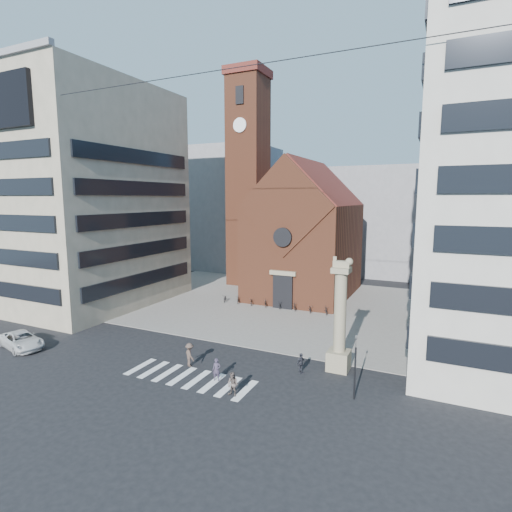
# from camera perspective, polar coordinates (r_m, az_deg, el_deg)

# --- Properties ---
(ground) EXTENTS (120.00, 120.00, 0.00)m
(ground) POSITION_cam_1_polar(r_m,az_deg,el_deg) (33.19, -7.27, -14.70)
(ground) COLOR black
(ground) RESTS_ON ground
(piazza) EXTENTS (46.00, 30.00, 0.05)m
(piazza) POSITION_cam_1_polar(r_m,az_deg,el_deg) (49.37, 4.74, -6.90)
(piazza) COLOR gray
(piazza) RESTS_ON ground
(zebra_crossing) EXTENTS (10.20, 3.20, 0.01)m
(zebra_crossing) POSITION_cam_1_polar(r_m,az_deg,el_deg) (30.64, -9.51, -16.77)
(zebra_crossing) COLOR white
(zebra_crossing) RESTS_ON ground
(church) EXTENTS (12.00, 16.65, 18.00)m
(church) POSITION_cam_1_polar(r_m,az_deg,el_deg) (53.59, 7.12, 2.93)
(church) COLOR brown
(church) RESTS_ON ground
(campanile) EXTENTS (5.50, 5.50, 31.20)m
(campanile) POSITION_cam_1_polar(r_m,az_deg,el_deg) (59.97, -1.12, 10.96)
(campanile) COLOR brown
(campanile) RESTS_ON ground
(building_left) EXTENTS (18.00, 20.00, 26.00)m
(building_left) POSITION_cam_1_polar(r_m,az_deg,el_deg) (54.05, -23.66, 7.67)
(building_left) COLOR tan
(building_left) RESTS_ON ground
(bg_block_left) EXTENTS (16.00, 14.00, 22.00)m
(bg_block_left) POSITION_cam_1_polar(r_m,az_deg,el_deg) (75.21, -3.89, 6.79)
(bg_block_left) COLOR gray
(bg_block_left) RESTS_ON ground
(bg_block_mid) EXTENTS (14.00, 12.00, 18.00)m
(bg_block_mid) POSITION_cam_1_polar(r_m,az_deg,el_deg) (71.57, 16.77, 4.78)
(bg_block_mid) COLOR gray
(bg_block_mid) RESTS_ON ground
(bg_block_right) EXTENTS (16.00, 14.00, 24.00)m
(bg_block_right) POSITION_cam_1_polar(r_m,az_deg,el_deg) (67.89, 30.03, 6.40)
(bg_block_right) COLOR gray
(bg_block_right) RESTS_ON ground
(lion_column) EXTENTS (1.63, 1.60, 8.68)m
(lion_column) POSITION_cam_1_polar(r_m,az_deg,el_deg) (30.90, 11.88, -9.74)
(lion_column) COLOR gray
(lion_column) RESTS_ON ground
(traffic_light) EXTENTS (0.13, 0.16, 4.30)m
(traffic_light) POSITION_cam_1_polar(r_m,az_deg,el_deg) (27.25, 13.98, -14.94)
(traffic_light) COLOR black
(traffic_light) RESTS_ON ground
(white_car) EXTENTS (5.44, 3.46, 1.40)m
(white_car) POSITION_cam_1_polar(r_m,az_deg,el_deg) (40.78, -30.52, -10.34)
(white_car) COLOR silver
(white_car) RESTS_ON ground
(pedestrian_0) EXTENTS (0.67, 0.52, 1.63)m
(pedestrian_0) POSITION_cam_1_polar(r_m,az_deg,el_deg) (29.66, -5.65, -15.86)
(pedestrian_0) COLOR #383042
(pedestrian_0) RESTS_ON ground
(pedestrian_1) EXTENTS (0.87, 0.72, 1.62)m
(pedestrian_1) POSITION_cam_1_polar(r_m,az_deg,el_deg) (27.53, -3.33, -17.83)
(pedestrian_1) COLOR #5E514B
(pedestrian_1) RESTS_ON ground
(pedestrian_2) EXTENTS (0.69, 0.98, 1.54)m
(pedestrian_2) POSITION_cam_1_polar(r_m,az_deg,el_deg) (30.84, 6.41, -14.98)
(pedestrian_2) COLOR #282930
(pedestrian_2) RESTS_ON ground
(pedestrian_3) EXTENTS (1.37, 1.22, 1.84)m
(pedestrian_3) POSITION_cam_1_polar(r_m,az_deg,el_deg) (32.17, -9.45, -13.74)
(pedestrian_3) COLOR #483730
(pedestrian_3) RESTS_ON ground
(scooter_0) EXTENTS (1.15, 1.71, 0.85)m
(scooter_0) POSITION_cam_1_polar(r_m,az_deg,el_deg) (50.51, -4.44, -6.02)
(scooter_0) COLOR black
(scooter_0) RESTS_ON piazza
(scooter_1) EXTENTS (1.02, 1.62, 0.94)m
(scooter_1) POSITION_cam_1_polar(r_m,az_deg,el_deg) (49.63, -2.58, -6.20)
(scooter_1) COLOR black
(scooter_1) RESTS_ON piazza
(scooter_2) EXTENTS (1.15, 1.71, 0.85)m
(scooter_2) POSITION_cam_1_polar(r_m,az_deg,el_deg) (48.83, -0.64, -6.49)
(scooter_2) COLOR black
(scooter_2) RESTS_ON piazza
(scooter_3) EXTENTS (1.02, 1.62, 0.94)m
(scooter_3) POSITION_cam_1_polar(r_m,az_deg,el_deg) (48.07, 1.36, -6.68)
(scooter_3) COLOR black
(scooter_3) RESTS_ON piazza
(scooter_4) EXTENTS (1.15, 1.71, 0.85)m
(scooter_4) POSITION_cam_1_polar(r_m,az_deg,el_deg) (47.38, 3.42, -6.97)
(scooter_4) COLOR black
(scooter_4) RESTS_ON piazza
(scooter_5) EXTENTS (1.02, 1.62, 0.94)m
(scooter_5) POSITION_cam_1_polar(r_m,az_deg,el_deg) (46.74, 5.54, -7.15)
(scooter_5) COLOR black
(scooter_5) RESTS_ON piazza
(scooter_6) EXTENTS (1.15, 1.71, 0.85)m
(scooter_6) POSITION_cam_1_polar(r_m,az_deg,el_deg) (46.19, 7.72, -7.43)
(scooter_6) COLOR black
(scooter_6) RESTS_ON piazza
(scooter_7) EXTENTS (1.02, 1.62, 0.94)m
(scooter_7) POSITION_cam_1_polar(r_m,az_deg,el_deg) (45.68, 9.95, -7.60)
(scooter_7) COLOR black
(scooter_7) RESTS_ON piazza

